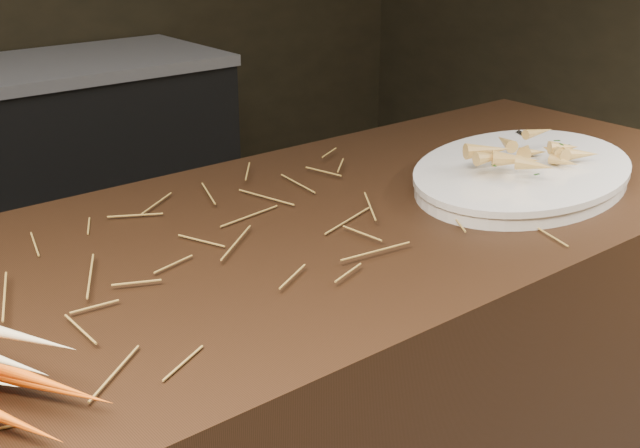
{
  "coord_description": "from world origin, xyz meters",
  "views": [
    {
      "loc": [
        -0.42,
        -0.61,
        1.37
      ],
      "look_at": [
        0.21,
        0.17,
        0.96
      ],
      "focal_mm": 45.0,
      "sensor_mm": 36.0,
      "label": 1
    }
  ],
  "objects": [
    {
      "name": "straw_bedding",
      "position": [
        0.0,
        0.3,
        0.91
      ],
      "size": [
        1.4,
        0.6,
        0.02
      ],
      "primitive_type": null,
      "color": "#9F783E",
      "rests_on": "main_counter"
    },
    {
      "name": "serving_fork",
      "position": [
        0.89,
        0.24,
        0.93
      ],
      "size": [
        0.09,
        0.18,
        0.0
      ],
      "primitive_type": "cube",
      "rotation": [
        0.0,
        0.0,
        -0.42
      ],
      "color": "silver",
      "rests_on": "serving_platter"
    },
    {
      "name": "serving_platter",
      "position": [
        0.71,
        0.21,
        0.91
      ],
      "size": [
        0.58,
        0.47,
        0.03
      ],
      "primitive_type": null,
      "rotation": [
        0.0,
        0.0,
        0.28
      ],
      "color": "white",
      "rests_on": "main_counter"
    },
    {
      "name": "roasted_veg_heap",
      "position": [
        0.71,
        0.21,
        0.96
      ],
      "size": [
        0.29,
        0.24,
        0.06
      ],
      "primitive_type": null,
      "rotation": [
        0.0,
        0.0,
        0.28
      ],
      "color": "#C18C37",
      "rests_on": "serving_platter"
    }
  ]
}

